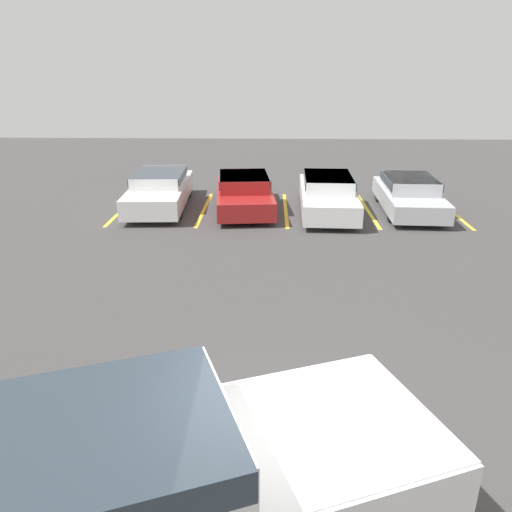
% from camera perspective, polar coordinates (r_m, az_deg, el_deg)
% --- Properties ---
extents(ground_plane, '(60.00, 60.00, 0.00)m').
position_cam_1_polar(ground_plane, '(6.47, 5.19, -25.29)').
color(ground_plane, '#423F3F').
extents(stall_stripe_a, '(0.12, 4.35, 0.01)m').
position_cam_1_polar(stall_stripe_a, '(18.06, -14.88, 5.29)').
color(stall_stripe_a, yellow).
rests_on(stall_stripe_a, ground_plane).
extents(stall_stripe_b, '(0.12, 4.35, 0.01)m').
position_cam_1_polar(stall_stripe_b, '(17.47, -5.93, 5.37)').
color(stall_stripe_b, yellow).
rests_on(stall_stripe_b, ground_plane).
extents(stall_stripe_c, '(0.12, 4.35, 0.01)m').
position_cam_1_polar(stall_stripe_c, '(17.33, 3.41, 5.32)').
color(stall_stripe_c, yellow).
rests_on(stall_stripe_c, ground_plane).
extents(stall_stripe_d, '(0.12, 4.35, 0.01)m').
position_cam_1_polar(stall_stripe_d, '(17.64, 12.65, 5.13)').
color(stall_stripe_d, yellow).
rests_on(stall_stripe_d, ground_plane).
extents(stall_stripe_e, '(0.12, 4.35, 0.01)m').
position_cam_1_polar(stall_stripe_e, '(18.39, 21.34, 4.83)').
color(stall_stripe_e, yellow).
rests_on(stall_stripe_e, ground_plane).
extents(pickup_truck, '(6.23, 3.97, 1.79)m').
position_cam_1_polar(pickup_truck, '(5.32, -11.63, -24.77)').
color(pickup_truck, white).
rests_on(pickup_truck, ground_plane).
extents(parked_sedan_a, '(2.04, 4.88, 1.23)m').
position_cam_1_polar(parked_sedan_a, '(17.78, -10.92, 7.58)').
color(parked_sedan_a, silver).
rests_on(parked_sedan_a, ground_plane).
extents(parked_sedan_b, '(2.23, 4.43, 1.20)m').
position_cam_1_polar(parked_sedan_b, '(17.14, -1.39, 7.37)').
color(parked_sedan_b, maroon).
rests_on(parked_sedan_b, ground_plane).
extents(parked_sedan_c, '(1.91, 4.82, 1.23)m').
position_cam_1_polar(parked_sedan_c, '(17.07, 8.17, 7.17)').
color(parked_sedan_c, silver).
rests_on(parked_sedan_c, ground_plane).
extents(parked_sedan_d, '(1.96, 4.51, 1.17)m').
position_cam_1_polar(parked_sedan_d, '(17.76, 17.09, 6.89)').
color(parked_sedan_d, '#B7BABF').
rests_on(parked_sedan_d, ground_plane).
extents(wheel_stop_curb, '(1.73, 0.20, 0.14)m').
position_cam_1_polar(wheel_stop_curb, '(19.78, -1.34, 7.53)').
color(wheel_stop_curb, '#B7B2A8').
rests_on(wheel_stop_curb, ground_plane).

